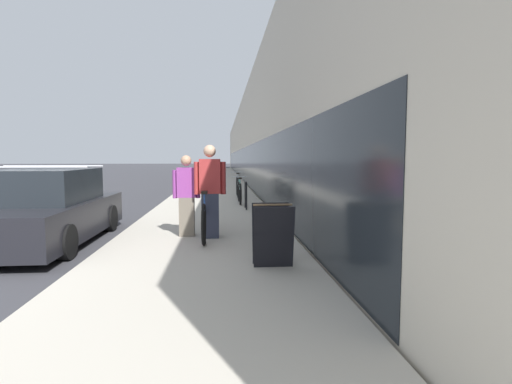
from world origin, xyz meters
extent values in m
cube|color=#BCB5A5|center=(4.77, 21.00, 0.07)|extent=(3.51, 70.00, 0.15)
cube|color=beige|center=(11.57, 29.00, 2.93)|extent=(10.00, 70.00, 5.87)
cube|color=#1E2328|center=(6.61, 29.00, 1.25)|extent=(0.10, 63.00, 2.20)
torus|color=black|center=(4.79, 3.63, 0.52)|extent=(0.06, 0.75, 0.75)
torus|color=black|center=(4.79, 1.49, 0.52)|extent=(0.06, 0.75, 0.75)
cylinder|color=#2D56A8|center=(4.79, 2.56, 0.75)|extent=(0.04, 1.83, 0.04)
cylinder|color=#2D56A8|center=(4.79, 2.13, 0.64)|extent=(0.04, 1.08, 0.34)
cylinder|color=#2D56A8|center=(4.79, 1.87, 0.90)|extent=(0.03, 0.03, 0.31)
cube|color=black|center=(4.79, 1.87, 1.06)|extent=(0.11, 0.22, 0.05)
cylinder|color=#2D56A8|center=(4.79, 3.46, 0.91)|extent=(0.03, 0.03, 0.33)
cylinder|color=silver|center=(4.79, 3.46, 1.07)|extent=(0.52, 0.03, 0.03)
cube|color=#33384C|center=(4.89, 2.17, 0.58)|extent=(0.33, 0.24, 0.87)
cube|color=#B23333|center=(4.89, 2.17, 1.35)|extent=(0.41, 0.24, 0.66)
cylinder|color=#B23333|center=(4.63, 2.17, 1.31)|extent=(0.10, 0.10, 0.63)
cylinder|color=#B23333|center=(5.14, 2.17, 1.31)|extent=(0.10, 0.10, 0.63)
sphere|color=tan|center=(4.89, 2.17, 1.83)|extent=(0.24, 0.24, 0.24)
cube|color=#756B5B|center=(4.42, 2.39, 0.53)|extent=(0.30, 0.21, 0.77)
cube|color=#933D93|center=(4.42, 2.39, 1.21)|extent=(0.36, 0.21, 0.59)
cylinder|color=#933D93|center=(4.19, 2.39, 1.18)|extent=(0.09, 0.09, 0.56)
cylinder|color=#933D93|center=(4.64, 2.39, 1.18)|extent=(0.09, 0.09, 0.56)
sphere|color=tan|center=(4.42, 2.39, 1.65)|extent=(0.21, 0.21, 0.21)
cylinder|color=black|center=(5.84, 6.22, 0.56)|extent=(0.05, 0.05, 0.82)
cylinder|color=black|center=(5.84, 6.77, 0.56)|extent=(0.05, 0.05, 0.82)
cylinder|color=black|center=(5.84, 6.50, 0.97)|extent=(0.05, 0.55, 0.05)
torus|color=black|center=(5.72, 8.58, 0.51)|extent=(0.06, 0.72, 0.72)
torus|color=black|center=(5.72, 7.47, 0.51)|extent=(0.06, 0.72, 0.72)
cylinder|color=#7AD1C6|center=(5.72, 8.03, 0.72)|extent=(0.04, 0.94, 0.04)
cylinder|color=#7AD1C6|center=(5.72, 7.80, 0.62)|extent=(0.04, 0.57, 0.33)
cylinder|color=#7AD1C6|center=(5.72, 7.67, 0.87)|extent=(0.03, 0.03, 0.30)
cube|color=black|center=(5.72, 7.67, 1.02)|extent=(0.11, 0.22, 0.05)
cylinder|color=#7AD1C6|center=(5.72, 8.49, 0.88)|extent=(0.03, 0.03, 0.31)
cylinder|color=silver|center=(5.72, 8.49, 1.04)|extent=(0.52, 0.03, 0.03)
torus|color=black|center=(5.73, 10.73, 0.54)|extent=(0.06, 0.78, 0.78)
torus|color=black|center=(5.73, 9.69, 0.54)|extent=(0.06, 0.78, 0.78)
cylinder|color=#B7BCC1|center=(5.73, 10.21, 0.78)|extent=(0.04, 0.89, 0.04)
cylinder|color=#B7BCC1|center=(5.73, 10.00, 0.66)|extent=(0.04, 0.54, 0.35)
cylinder|color=#B7BCC1|center=(5.73, 9.88, 0.94)|extent=(0.03, 0.03, 0.32)
cube|color=black|center=(5.73, 9.88, 1.10)|extent=(0.11, 0.22, 0.05)
cylinder|color=#B7BCC1|center=(5.73, 10.65, 0.95)|extent=(0.03, 0.03, 0.34)
cylinder|color=silver|center=(5.73, 10.65, 1.12)|extent=(0.52, 0.03, 0.03)
cube|color=black|center=(5.84, -0.11, 0.59)|extent=(0.56, 0.20, 0.89)
cube|color=black|center=(5.84, 0.25, 0.59)|extent=(0.56, 0.20, 0.89)
cylinder|color=#93704C|center=(5.84, 0.07, 1.03)|extent=(0.56, 0.03, 0.03)
cube|color=black|center=(1.65, 2.54, 0.49)|extent=(1.86, 4.41, 0.69)
cube|color=#1E2328|center=(1.65, 2.54, 1.16)|extent=(1.60, 2.21, 0.64)
cylinder|color=silver|center=(1.65, 3.03, 1.53)|extent=(1.98, 0.04, 0.04)
cylinder|color=silver|center=(1.65, 2.06, 1.53)|extent=(1.98, 0.04, 0.04)
cylinder|color=black|center=(0.78, 3.87, 0.30)|extent=(0.22, 0.60, 0.60)
cylinder|color=black|center=(2.51, 3.87, 0.30)|extent=(0.22, 0.60, 0.60)
cylinder|color=black|center=(2.51, 1.22, 0.30)|extent=(0.22, 0.60, 0.60)
camera|label=1|loc=(5.12, -5.56, 1.70)|focal=28.00mm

